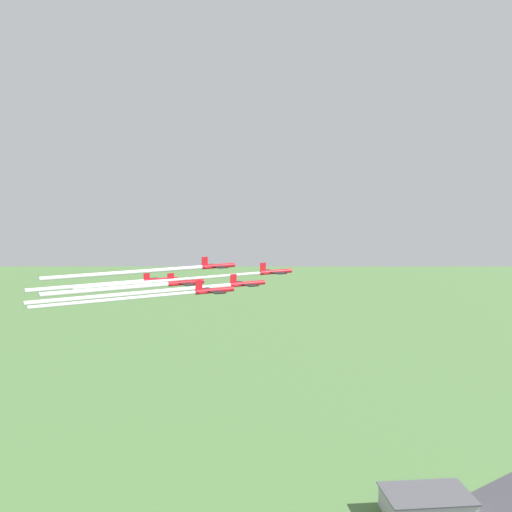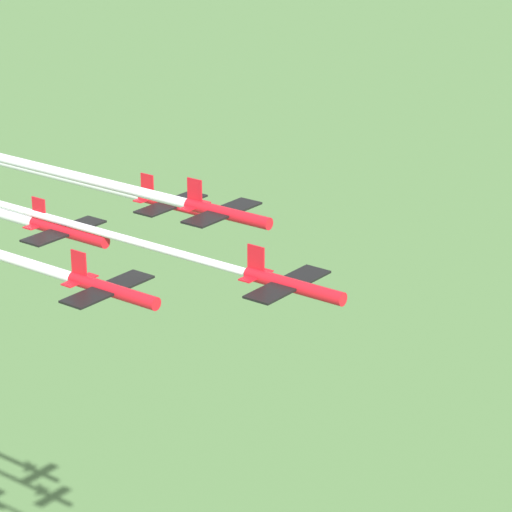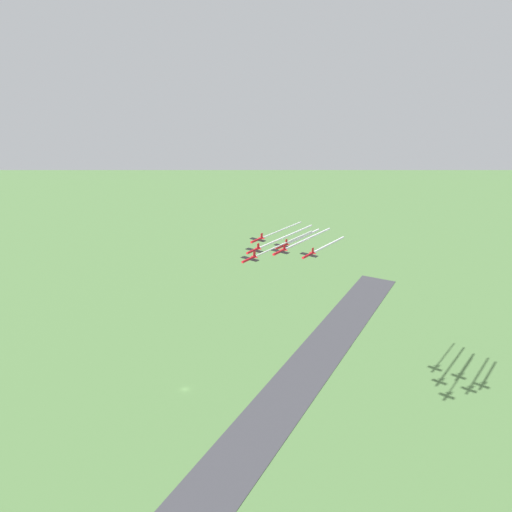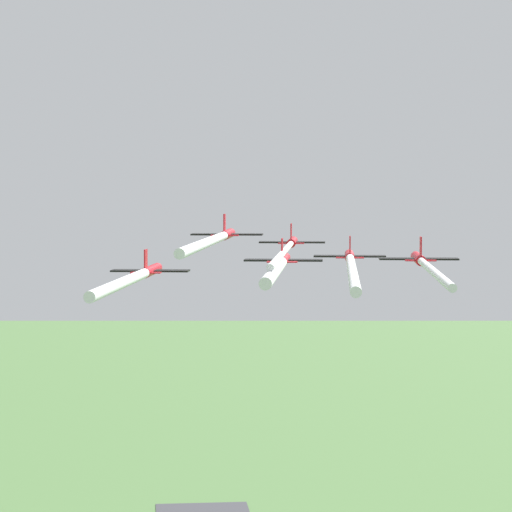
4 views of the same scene
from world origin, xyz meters
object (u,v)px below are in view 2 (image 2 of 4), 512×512
object	(u,v)px
jet_1	(224,212)
jet_4	(66,231)
jet_0	(290,284)
jet_3	(173,204)
jet_2	(110,289)

from	to	relation	value
jet_1	jet_4	bearing A→B (deg)	-59.53
jet_0	jet_3	bearing A→B (deg)	-120.47
jet_1	jet_2	distance (m)	15.49
jet_0	jet_4	size ratio (longest dim) A/B	1.00
jet_1	jet_0	bearing A→B (deg)	59.53
jet_0	jet_2	world-z (taller)	jet_0
jet_0	jet_1	world-z (taller)	jet_1
jet_0	jet_4	world-z (taller)	jet_0
jet_1	jet_4	world-z (taller)	jet_1
jet_1	jet_4	xyz separation A→B (m)	(8.65, 12.31, -2.43)
jet_0	jet_1	bearing A→B (deg)	-120.47
jet_3	jet_4	xyz separation A→B (m)	(-6.31, 13.89, 1.27)
jet_4	jet_2	bearing A→B (deg)	59.53
jet_0	jet_4	distance (m)	25.95
jet_3	jet_4	bearing A→B (deg)	0.00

